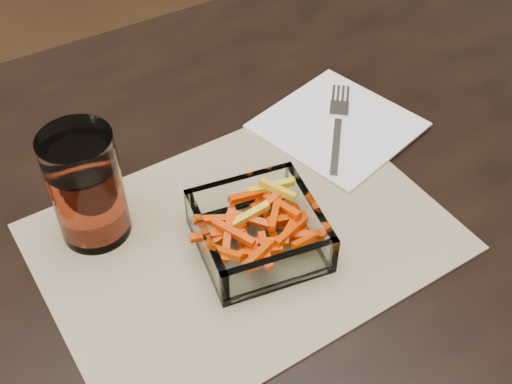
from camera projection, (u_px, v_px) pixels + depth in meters
dining_table at (224, 258)px, 0.83m from camera, size 1.60×0.90×0.75m
placemat at (244, 237)px, 0.74m from camera, size 0.46×0.34×0.00m
glass_bowl at (259, 233)px, 0.71m from camera, size 0.15×0.15×0.05m
tumbler at (87, 190)px, 0.70m from camera, size 0.08×0.08×0.14m
napkin at (338, 125)px, 0.88m from camera, size 0.22×0.22×0.00m
fork at (338, 124)px, 0.87m from camera, size 0.13×0.16×0.00m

